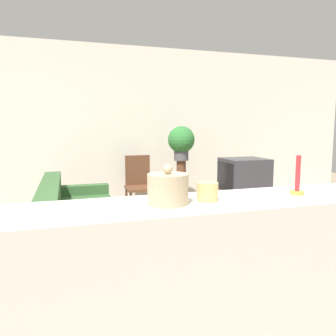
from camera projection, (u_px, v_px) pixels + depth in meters
ground_plane at (184, 326)px, 2.31m from camera, size 14.00×14.00×0.00m
wall_back at (113, 129)px, 5.39m from camera, size 9.00×0.06×2.70m
couch at (78, 225)px, 3.66m from camera, size 0.82×1.84×0.79m
tv_stand at (243, 207)px, 4.75m from camera, size 0.77×0.56×0.48m
television at (244, 174)px, 4.69m from camera, size 0.61×0.53×0.46m
wooden_chair at (139, 183)px, 5.16m from camera, size 0.44×0.44×0.94m
plant_stand at (181, 188)px, 5.11m from camera, size 0.14×0.14×0.88m
potted_plant at (181, 141)px, 5.02m from camera, size 0.41×0.41×0.53m
foreground_counter at (227, 301)px, 1.65m from camera, size 2.49×0.44×1.04m
decorative_bowl at (168, 189)px, 1.48m from camera, size 0.19×0.19×0.18m
candle_jar at (207, 192)px, 1.54m from camera, size 0.10×0.10×0.09m
candlestick at (297, 182)px, 1.69m from camera, size 0.07×0.07×0.20m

